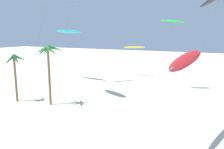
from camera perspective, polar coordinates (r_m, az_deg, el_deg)
The scene contains 6 objects.
palm_tree_0 at distance 39.04m, azimuth -24.06°, elevation 2.71°, with size 3.47×3.82×7.91m.
palm_tree_1 at distance 35.13m, azimuth -16.18°, elevation 4.81°, with size 4.39×4.32×9.50m.
flying_kite_0 at distance 22.68m, azimuth 18.79°, elevation 3.70°, with size 2.69×8.35×9.80m.
flying_kite_9 at distance 57.59m, azimuth 5.78°, elevation 7.07°, with size 6.11×10.53×8.10m.
flying_kite_10 at distance 44.98m, azimuth 15.57°, elevation 13.14°, with size 4.78×10.37×14.07m.
flying_kite_11 at distance 53.98m, azimuth -11.37°, elevation 10.90°, with size 8.05×4.90×12.33m.
Camera 1 is at (12.25, 8.39, 11.11)m, focal length 35.22 mm.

